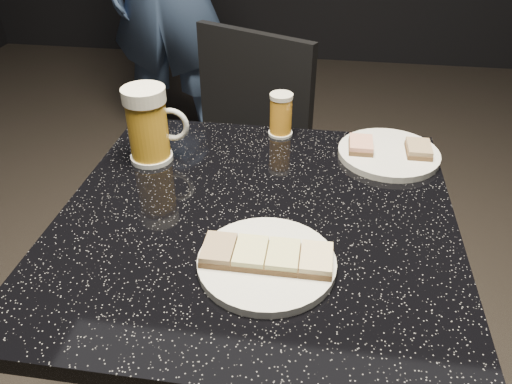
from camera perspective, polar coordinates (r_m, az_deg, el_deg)
plate_large at (r=0.78m, az=1.23°, el=-8.09°), size 0.22×0.22×0.01m
plate_small at (r=1.09m, az=14.90°, el=4.25°), size 0.21×0.21×0.01m
table at (r=1.05m, az=0.00°, el=-13.31°), size 0.70×0.70×0.75m
beer_mug at (r=1.04m, az=-12.15°, el=7.53°), size 0.13×0.09×0.16m
beer_tumbler at (r=1.13m, az=2.86°, el=8.81°), size 0.06×0.06×0.10m
chair at (r=1.54m, az=-2.60°, el=3.53°), size 0.52×0.52×0.87m
canapes_on_plate_large at (r=0.77m, az=1.25°, el=-7.19°), size 0.20×0.07×0.02m
canapes_on_plate_small at (r=1.08m, az=15.03°, el=5.00°), size 0.17×0.07×0.02m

